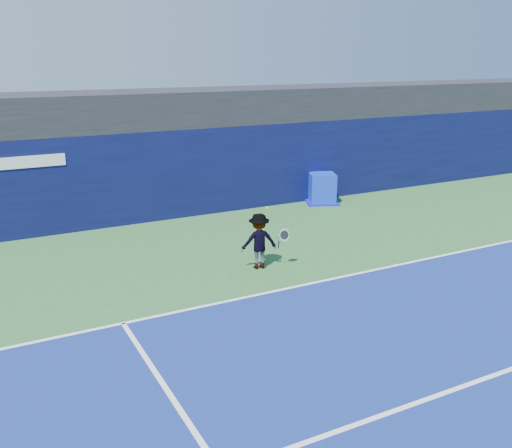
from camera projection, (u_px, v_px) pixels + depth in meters
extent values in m
plane|color=#2C632E|center=(405.00, 331.00, 11.57)|extent=(80.00, 80.00, 0.00)
cube|color=white|center=(323.00, 281.00, 14.12)|extent=(24.00, 0.10, 0.01)
cube|color=white|center=(485.00, 379.00, 9.87)|extent=(24.00, 0.10, 0.01)
cube|color=black|center=(192.00, 107.00, 20.31)|extent=(36.00, 3.00, 1.20)
cube|color=#0A0D38|center=(204.00, 170.00, 20.06)|extent=(36.00, 1.00, 3.00)
cube|color=#0E29C5|center=(322.00, 188.00, 21.44)|extent=(1.22, 1.22, 1.12)
cube|color=#0C13B3|center=(322.00, 202.00, 21.59)|extent=(1.53, 1.53, 0.07)
imported|color=white|center=(259.00, 241.00, 14.81)|extent=(1.05, 0.74, 1.48)
cylinder|color=black|center=(279.00, 244.00, 14.83)|extent=(0.07, 0.13, 0.23)
torus|color=silver|center=(284.00, 235.00, 14.77)|extent=(0.27, 0.15, 0.26)
cylinder|color=black|center=(284.00, 235.00, 14.77)|extent=(0.23, 0.12, 0.22)
sphere|color=#C6DF18|center=(267.00, 208.00, 16.44)|extent=(0.08, 0.08, 0.08)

